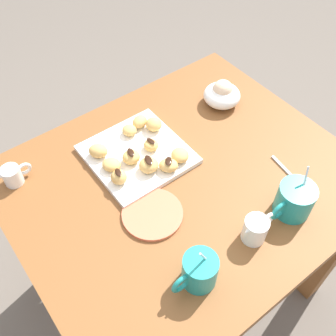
{
  "coord_description": "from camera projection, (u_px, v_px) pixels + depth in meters",
  "views": [
    {
      "loc": [
        0.44,
        0.51,
        1.58
      ],
      "look_at": [
        0.02,
        -0.04,
        0.74
      ],
      "focal_mm": 41.88,
      "sensor_mm": 36.0,
      "label": 1
    }
  ],
  "objects": [
    {
      "name": "beignet_2",
      "position": [
        149.0,
        165.0,
        1.08
      ],
      "size": [
        0.06,
        0.06,
        0.04
      ],
      "primitive_type": "ellipsoid",
      "rotation": [
        0.0,
        0.0,
        4.5
      ],
      "color": "#E5B260",
      "rests_on": "pastry_plate_square"
    },
    {
      "name": "ice_cream_bowl",
      "position": [
        222.0,
        94.0,
        1.27
      ],
      "size": [
        0.12,
        0.12,
        0.09
      ],
      "color": "white",
      "rests_on": "dining_table"
    },
    {
      "name": "pastry_plate_square",
      "position": [
        138.0,
        154.0,
        1.14
      ],
      "size": [
        0.27,
        0.27,
        0.02
      ],
      "primitive_type": "cube",
      "color": "white",
      "rests_on": "dining_table"
    },
    {
      "name": "chocolate_sauce_pitcher",
      "position": [
        12.0,
        175.0,
        1.06
      ],
      "size": [
        0.09,
        0.05,
        0.06
      ],
      "color": "white",
      "rests_on": "dining_table"
    },
    {
      "name": "cream_pitcher_white",
      "position": [
        256.0,
        229.0,
        0.95
      ],
      "size": [
        0.1,
        0.06,
        0.07
      ],
      "color": "white",
      "rests_on": "dining_table"
    },
    {
      "name": "beignet_3",
      "position": [
        180.0,
        155.0,
        1.11
      ],
      "size": [
        0.06,
        0.07,
        0.03
      ],
      "primitive_type": "ellipsoid",
      "rotation": [
        0.0,
        0.0,
        1.28
      ],
      "color": "#E5B260",
      "rests_on": "pastry_plate_square"
    },
    {
      "name": "ground_plane",
      "position": [
        179.0,
        283.0,
        1.65
      ],
      "size": [
        8.0,
        8.0,
        0.0
      ],
      "primitive_type": "plane",
      "color": "#665B51"
    },
    {
      "name": "coffee_mug_teal_right",
      "position": [
        199.0,
        271.0,
        0.87
      ],
      "size": [
        0.12,
        0.08,
        0.13
      ],
      "color": "teal",
      "rests_on": "dining_table"
    },
    {
      "name": "saucer_coral_left",
      "position": [
        152.0,
        214.0,
        1.02
      ],
      "size": [
        0.16,
        0.16,
        0.01
      ],
      "primitive_type": "cylinder",
      "color": "#E5704C",
      "rests_on": "dining_table"
    },
    {
      "name": "chocolate_drizzle_7",
      "position": [
        118.0,
        172.0,
        1.04
      ],
      "size": [
        0.02,
        0.03,
        0.0
      ],
      "primitive_type": "ellipsoid",
      "rotation": [
        0.0,
        0.0,
        4.47
      ],
      "color": "black",
      "rests_on": "beignet_7"
    },
    {
      "name": "coffee_mug_teal_left",
      "position": [
        294.0,
        199.0,
        0.99
      ],
      "size": [
        0.13,
        0.1,
        0.14
      ],
      "color": "teal",
      "rests_on": "dining_table"
    },
    {
      "name": "chocolate_drizzle_0",
      "position": [
        151.0,
        141.0,
        1.12
      ],
      "size": [
        0.02,
        0.03,
        0.0
      ],
      "primitive_type": "ellipsoid",
      "rotation": [
        0.0,
        0.0,
        4.85
      ],
      "color": "black",
      "rests_on": "beignet_0"
    },
    {
      "name": "beignet_9",
      "position": [
        98.0,
        151.0,
        1.11
      ],
      "size": [
        0.07,
        0.07,
        0.04
      ],
      "primitive_type": "ellipsoid",
      "rotation": [
        0.0,
        0.0,
        0.74
      ],
      "color": "#E5B260",
      "rests_on": "pastry_plate_square"
    },
    {
      "name": "beignet_1",
      "position": [
        112.0,
        165.0,
        1.09
      ],
      "size": [
        0.07,
        0.07,
        0.03
      ],
      "primitive_type": "ellipsoid",
      "rotation": [
        0.0,
        0.0,
        5.4
      ],
      "color": "#E5B260",
      "rests_on": "pastry_plate_square"
    },
    {
      "name": "beignet_7",
      "position": [
        119.0,
        177.0,
        1.05
      ],
      "size": [
        0.06,
        0.06,
        0.04
      ],
      "primitive_type": "ellipsoid",
      "rotation": [
        0.0,
        0.0,
        4.04
      ],
      "color": "#E5B260",
      "rests_on": "pastry_plate_square"
    },
    {
      "name": "loose_spoon_near_saucer",
      "position": [
        296.0,
        180.0,
        1.09
      ],
      "size": [
        0.04,
        0.16,
        0.01
      ],
      "color": "silver",
      "rests_on": "dining_table"
    },
    {
      "name": "chocolate_drizzle_6",
      "position": [
        169.0,
        161.0,
        1.07
      ],
      "size": [
        0.03,
        0.04,
        0.0
      ],
      "primitive_type": "ellipsoid",
      "rotation": [
        0.0,
        0.0,
        0.91
      ],
      "color": "black",
      "rests_on": "beignet_6"
    },
    {
      "name": "beignet_5",
      "position": [
        154.0,
        124.0,
        1.18
      ],
      "size": [
        0.06,
        0.06,
        0.04
      ],
      "primitive_type": "ellipsoid",
      "rotation": [
        0.0,
        0.0,
        5.97
      ],
      "color": "#E5B260",
      "rests_on": "pastry_plate_square"
    },
    {
      "name": "beignet_0",
      "position": [
        151.0,
        145.0,
        1.13
      ],
      "size": [
        0.05,
        0.05,
        0.03
      ],
      "primitive_type": "ellipsoid",
      "rotation": [
        0.0,
        0.0,
        4.8
      ],
      "color": "#E5B260",
      "rests_on": "pastry_plate_square"
    },
    {
      "name": "beignet_4",
      "position": [
        131.0,
        157.0,
        1.1
      ],
      "size": [
        0.05,
        0.05,
        0.04
      ],
      "primitive_type": "ellipsoid",
      "rotation": [
        0.0,
        0.0,
        4.67
      ],
      "color": "#E5B260",
      "rests_on": "pastry_plate_square"
    },
    {
      "name": "chocolate_drizzle_2",
      "position": [
        149.0,
        160.0,
        1.06
      ],
      "size": [
        0.03,
        0.04,
        0.0
      ],
      "primitive_type": "ellipsoid",
      "rotation": [
        0.0,
        0.0,
        4.44
      ],
      "color": "black",
      "rests_on": "beignet_2"
    },
    {
      "name": "chocolate_drizzle_4",
      "position": [
        131.0,
        152.0,
        1.09
      ],
      "size": [
        0.03,
        0.04,
        0.0
      ],
      "primitive_type": "ellipsoid",
      "rotation": [
        0.0,
        0.0,
        4.43
      ],
      "color": "black",
      "rests_on": "beignet_4"
    },
    {
      "name": "beignet_6",
      "position": [
        169.0,
        165.0,
        1.08
      ],
      "size": [
        0.07,
        0.07,
        0.03
      ],
      "primitive_type": "ellipsoid",
      "rotation": [
        0.0,
        0.0,
        0.8
      ],
      "color": "#E5B260",
      "rests_on": "pastry_plate_square"
    },
    {
      "name": "beignet_8",
      "position": [
        129.0,
        130.0,
        1.17
      ],
      "size": [
        0.05,
        0.05,
        0.03
      ],
      "primitive_type": "ellipsoid",
      "rotation": [
        0.0,
        0.0,
        4.56
      ],
      "color": "#E5B260",
      "rests_on": "pastry_plate_square"
    },
    {
      "name": "beignet_10",
      "position": [
        140.0,
        122.0,
        1.19
      ],
      "size": [
        0.06,
        0.06,
        0.03
      ],
      "primitive_type": "ellipsoid",
      "rotation": [
        0.0,
        0.0,
        3.53
      ],
      "color": "#E5B260",
      "rests_on": "pastry_plate_square"
    },
    {
      "name": "dining_table",
      "position": [
        183.0,
        206.0,
        1.2
      ],
      "size": [
        0.94,
        0.8,
        0.72
      ],
      "color": "brown",
      "rests_on": "ground_plane"
    }
  ]
}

